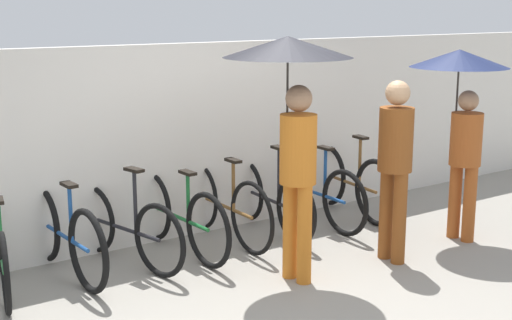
{
  "coord_description": "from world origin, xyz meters",
  "views": [
    {
      "loc": [
        -3.47,
        -4.33,
        2.39
      ],
      "look_at": [
        0.17,
        0.93,
        1.0
      ],
      "focal_mm": 50.0,
      "sensor_mm": 36.0,
      "label": 1
    }
  ],
  "objects": [
    {
      "name": "parked_bicycle_7",
      "position": [
        1.99,
        1.64,
        0.39
      ],
      "size": [
        0.44,
        1.71,
        1.02
      ],
      "rotation": [
        0.0,
        0.0,
        1.46
      ],
      "color": "black",
      "rests_on": "ground"
    },
    {
      "name": "ground_plane",
      "position": [
        0.0,
        0.0,
        0.0
      ],
      "size": [
        30.0,
        30.0,
        0.0
      ],
      "primitive_type": "plane",
      "color": "gray"
    },
    {
      "name": "parked_bicycle_1",
      "position": [
        -1.42,
        1.66,
        0.38
      ],
      "size": [
        0.44,
        1.73,
        0.97
      ],
      "rotation": [
        0.0,
        0.0,
        1.62
      ],
      "color": "black",
      "rests_on": "ground"
    },
    {
      "name": "pedestrian_center",
      "position": [
        1.28,
        0.26,
        1.01
      ],
      "size": [
        0.32,
        0.32,
        1.72
      ],
      "rotation": [
        0.0,
        0.0,
        -0.03
      ],
      "color": "brown",
      "rests_on": "ground"
    },
    {
      "name": "parked_bicycle_6",
      "position": [
        1.42,
        1.6,
        0.37
      ],
      "size": [
        0.44,
        1.73,
        0.99
      ],
      "rotation": [
        0.0,
        0.0,
        1.56
      ],
      "color": "black",
      "rests_on": "ground"
    },
    {
      "name": "parked_bicycle_4",
      "position": [
        0.28,
        1.68,
        0.39
      ],
      "size": [
        0.44,
        1.76,
        1.11
      ],
      "rotation": [
        0.0,
        0.0,
        1.56
      ],
      "color": "black",
      "rests_on": "ground"
    },
    {
      "name": "pedestrian_trailing",
      "position": [
        2.32,
        0.39,
        1.54
      ],
      "size": [
        0.99,
        0.99,
        1.96
      ],
      "rotation": [
        0.0,
        0.0,
        0.06
      ],
      "color": "#9E4C1E",
      "rests_on": "ground"
    },
    {
      "name": "parked_bicycle_3",
      "position": [
        -0.28,
        1.61,
        0.38
      ],
      "size": [
        0.44,
        1.77,
        1.06
      ],
      "rotation": [
        0.0,
        0.0,
        1.62
      ],
      "color": "black",
      "rests_on": "ground"
    },
    {
      "name": "pedestrian_leading",
      "position": [
        0.22,
        0.47,
        1.72
      ],
      "size": [
        1.11,
        1.11,
        2.14
      ],
      "rotation": [
        0.0,
        0.0,
        0.11
      ],
      "color": "#C66B1E",
      "rests_on": "ground"
    },
    {
      "name": "parked_bicycle_2",
      "position": [
        -0.85,
        1.63,
        0.36
      ],
      "size": [
        0.55,
        1.66,
        0.99
      ],
      "rotation": [
        0.0,
        0.0,
        1.8
      ],
      "color": "black",
      "rests_on": "ground"
    },
    {
      "name": "parked_bicycle_5",
      "position": [
        0.85,
        1.66,
        0.37
      ],
      "size": [
        0.44,
        1.69,
        1.11
      ],
      "rotation": [
        0.0,
        0.0,
        1.51
      ],
      "color": "black",
      "rests_on": "ground"
    },
    {
      "name": "parked_bicycle_0",
      "position": [
        -1.99,
        1.62,
        0.36
      ],
      "size": [
        0.52,
        1.64,
        1.01
      ],
      "rotation": [
        0.0,
        0.0,
        1.36
      ],
      "color": "black",
      "rests_on": "ground"
    },
    {
      "name": "back_wall",
      "position": [
        0.0,
        2.09,
        1.01
      ],
      "size": [
        12.32,
        0.12,
        2.02
      ],
      "color": "silver",
      "rests_on": "ground"
    }
  ]
}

